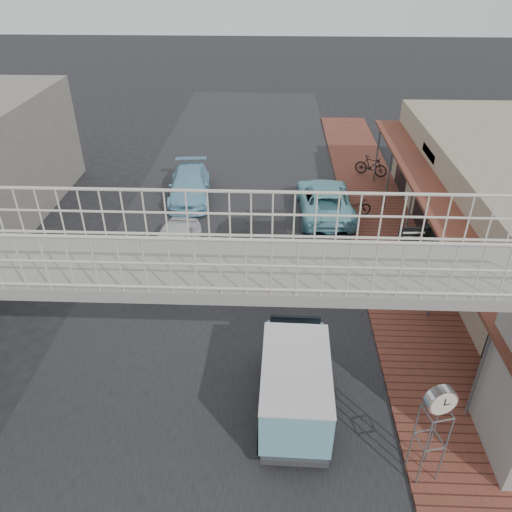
# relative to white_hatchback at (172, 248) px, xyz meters

# --- Properties ---
(ground) EXTENTS (120.00, 120.00, 0.00)m
(ground) POSITION_rel_white_hatchback_xyz_m (2.06, -4.01, -0.68)
(ground) COLOR black
(ground) RESTS_ON ground
(road_strip) EXTENTS (10.00, 60.00, 0.01)m
(road_strip) POSITION_rel_white_hatchback_xyz_m (2.06, -4.01, -0.68)
(road_strip) COLOR black
(road_strip) RESTS_ON ground
(sidewalk) EXTENTS (3.00, 40.00, 0.10)m
(sidewalk) POSITION_rel_white_hatchback_xyz_m (8.56, -1.01, -0.63)
(sidewalk) COLOR brown
(sidewalk) RESTS_ON ground
(footbridge) EXTENTS (16.40, 2.40, 6.34)m
(footbridge) POSITION_rel_white_hatchback_xyz_m (2.06, -8.01, 2.49)
(footbridge) COLOR gray
(footbridge) RESTS_ON ground
(white_hatchback) EXTENTS (2.00, 4.15, 1.37)m
(white_hatchback) POSITION_rel_white_hatchback_xyz_m (0.00, 0.00, 0.00)
(white_hatchback) COLOR white
(white_hatchback) RESTS_ON ground
(dark_sedan) EXTENTS (1.80, 4.59, 1.49)m
(dark_sedan) POSITION_rel_white_hatchback_xyz_m (3.55, 0.47, 0.06)
(dark_sedan) COLOR black
(dark_sedan) RESTS_ON ground
(angkot_curb) EXTENTS (2.46, 5.06, 1.38)m
(angkot_curb) POSITION_rel_white_hatchback_xyz_m (6.14, 4.42, 0.01)
(angkot_curb) COLOR #77C2CE
(angkot_curb) RESTS_ON ground
(angkot_far) EXTENTS (2.29, 4.72, 1.32)m
(angkot_far) POSITION_rel_white_hatchback_xyz_m (-0.22, 5.80, -0.02)
(angkot_far) COLOR #7FBEDD
(angkot_far) RESTS_ON ground
(angkot_van) EXTENTS (1.84, 3.86, 1.87)m
(angkot_van) POSITION_rel_white_hatchback_xyz_m (4.46, -7.05, 0.50)
(angkot_van) COLOR black
(angkot_van) RESTS_ON ground
(motorcycle_near) EXTENTS (1.82, 1.06, 0.91)m
(motorcycle_near) POSITION_rel_white_hatchback_xyz_m (7.36, 3.96, -0.13)
(motorcycle_near) COLOR black
(motorcycle_near) RESTS_ON sidewalk
(motorcycle_far) EXTENTS (1.77, 1.20, 1.04)m
(motorcycle_far) POSITION_rel_white_hatchback_xyz_m (8.90, 8.76, -0.06)
(motorcycle_far) COLOR black
(motorcycle_far) RESTS_ON sidewalk
(street_clock) EXTENTS (0.71, 0.64, 2.75)m
(street_clock) POSITION_rel_white_hatchback_xyz_m (7.36, -8.80, 1.69)
(street_clock) COLOR #59595B
(street_clock) RESTS_ON sidewalk
(arrow_sign) EXTENTS (1.59, 1.01, 2.72)m
(arrow_sign) POSITION_rel_white_hatchback_xyz_m (9.10, -1.75, 1.62)
(arrow_sign) COLOR #59595B
(arrow_sign) RESTS_ON sidewalk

